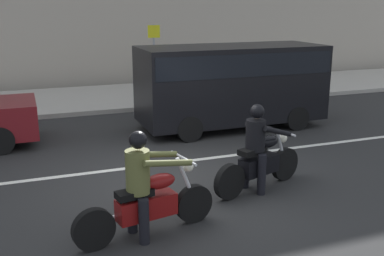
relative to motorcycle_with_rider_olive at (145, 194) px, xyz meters
The scene contains 7 objects.
ground_plane 2.28m from the motorcycle_with_rider_olive, 62.31° to the left, with size 80.00×80.00×0.00m, color #262626.
sidewalk_slab 10.00m from the motorcycle_with_rider_olive, 84.17° to the left, with size 40.00×4.40×0.14m, color #A8A399.
lane_marking_stripe 2.93m from the motorcycle_with_rider_olive, 82.13° to the left, with size 18.00×0.14×0.01m, color silver.
motorcycle_with_rider_olive is the anchor object (origin of this frame).
motorcycle_with_rider_black_leather 2.52m from the motorcycle_with_rider_olive, 22.41° to the left, with size 1.99×0.89×1.58m.
parked_van_black 6.29m from the motorcycle_with_rider_olive, 53.73° to the left, with size 4.87×1.96×2.19m.
street_sign_post 10.66m from the motorcycle_with_rider_olive, 73.35° to the left, with size 0.44×0.08×2.40m.
Camera 1 is at (-2.50, -7.80, 3.24)m, focal length 42.90 mm.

